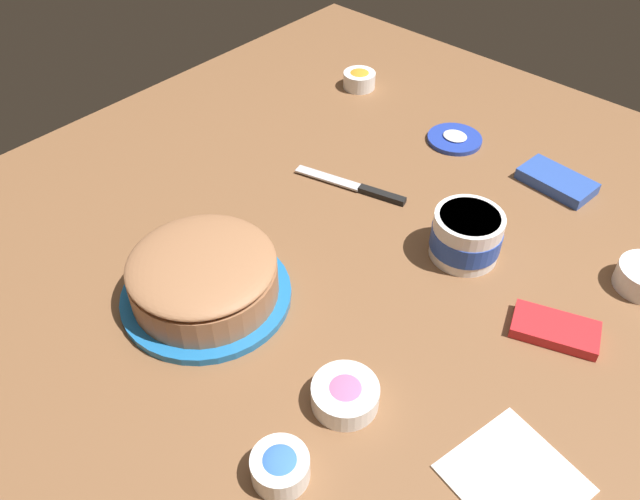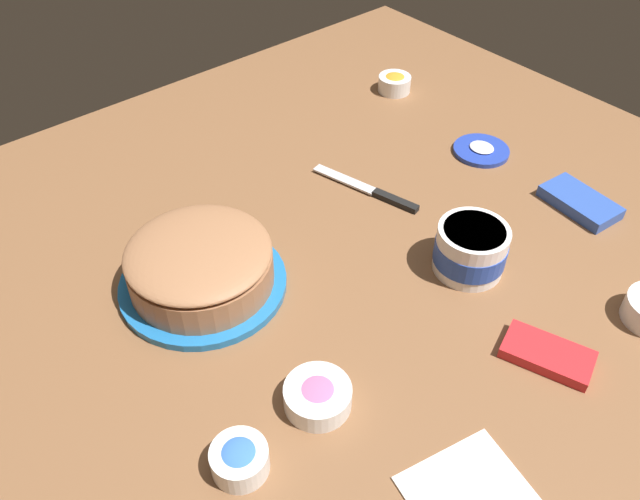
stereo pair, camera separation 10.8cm
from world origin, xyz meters
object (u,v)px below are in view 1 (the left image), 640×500
Objects in this scene: frosted_cake at (204,279)px; frosting_tub_lid at (455,139)px; sprinkle_bowl_pink at (345,394)px; sprinkle_bowl_orange at (359,79)px; paper_napkin at (514,478)px; sprinkle_bowl_blue at (280,466)px; spreading_knife at (359,188)px; candy_box_lower at (555,329)px; candy_box_upper at (557,181)px; frosting_tub at (466,235)px.

frosted_cake reaches higher than frosting_tub_lid.
frosting_tub_lid is 0.71m from sprinkle_bowl_pink.
sprinkle_bowl_orange reaches higher than frosting_tub_lid.
sprinkle_bowl_pink reaches higher than paper_napkin.
sprinkle_bowl_blue is at bearing 40.87° from paper_napkin.
sprinkle_bowl_blue is at bearing 119.86° from spreading_knife.
candy_box_lower is 0.27m from paper_napkin.
sprinkle_bowl_blue is at bearing 51.53° from candy_box_lower.
candy_box_upper is at bearing 175.33° from sprinkle_bowl_orange.
frosting_tub is at bearing 125.54° from frosting_tub_lid.
paper_napkin is (-0.79, 0.65, -0.02)m from sprinkle_bowl_orange.
frosting_tub_lid is 1.52× the size of sprinkle_bowl_orange.
sprinkle_bowl_blue reaches higher than candy_box_upper.
frosting_tub_lid is 1.22× the size of sprinkle_bowl_pink.
frosted_cake is 0.45m from frosting_tub.
frosting_tub_lid is 1.54× the size of sprinkle_bowl_blue.
sprinkle_bowl_orange is at bearing -33.23° from frosting_tub.
paper_napkin is (-0.53, -0.06, -0.04)m from frosted_cake.
sprinkle_bowl_blue is 0.51× the size of paper_napkin.
frosted_cake is 0.54m from paper_napkin.
paper_napkin is at bearing -174.06° from frosted_cake.
candy_box_upper is at bearing -88.81° from sprinkle_bowl_pink.
sprinkle_bowl_pink is 0.35m from candy_box_lower.
sprinkle_bowl_pink is at bearing 126.98° from spreading_knife.
sprinkle_bowl_pink is (-0.29, 0.39, 0.01)m from spreading_knife.
frosting_tub is at bearing -84.08° from sprinkle_bowl_blue.
frosted_cake is at bearing 5.94° from paper_napkin.
candy_box_upper is 0.95× the size of paper_napkin.
sprinkle_bowl_blue reaches higher than frosting_tub_lid.
candy_box_upper is (-0.28, -0.66, -0.03)m from frosted_cake.
paper_napkin is at bearing 140.60° from sprinkle_bowl_orange.
sprinkle_bowl_pink is at bearing 128.14° from sprinkle_bowl_orange.
sprinkle_bowl_pink is (0.01, -0.14, -0.00)m from sprinkle_bowl_blue.
frosting_tub reaches higher than sprinkle_bowl_pink.
sprinkle_bowl_pink is at bearing 179.66° from frosted_cake.
frosted_cake is 0.56m from candy_box_lower.
frosted_cake is at bearing 110.04° from sprinkle_bowl_orange.
frosted_cake is at bearing -0.34° from sprinkle_bowl_pink.
sprinkle_bowl_blue is 0.48m from candy_box_lower.
sprinkle_bowl_orange is 0.81× the size of sprinkle_bowl_pink.
frosting_tub_lid is 0.82× the size of candy_box_upper.
paper_napkin is at bearing -166.34° from sprinkle_bowl_pink.
frosting_tub is at bearing -35.95° from candy_box_lower.
sprinkle_bowl_blue reaches higher than candy_box_lower.
paper_napkin is at bearing 131.59° from frosting_tub.
frosting_tub_lid is 0.28m from spreading_knife.
spreading_knife is (0.04, 0.27, -0.00)m from frosting_tub_lid.
frosting_tub reaches higher than candy_box_lower.
sprinkle_bowl_blue is at bearing 95.92° from frosting_tub.
sprinkle_bowl_blue is 0.79× the size of sprinkle_bowl_pink.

